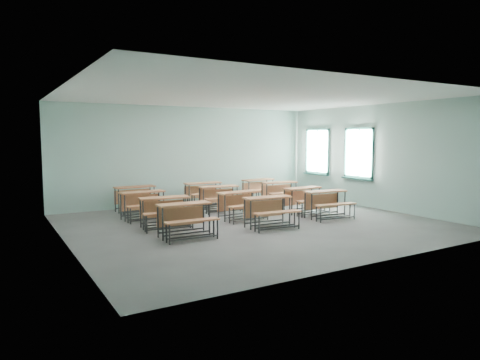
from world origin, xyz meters
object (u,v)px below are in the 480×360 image
object	(u,v)px
desk_unit_r2c2	(281,190)
desk_unit_r0c2	(327,200)
desk_unit_r1c2	(305,196)
desk_unit_r3c0	(136,195)
desk_unit_r0c1	(270,207)
desk_unit_r3c2	(260,186)
desk_unit_r3c1	(204,190)
desk_unit_r2c0	(144,201)
desk_unit_r1c0	(165,207)
desk_unit_r0c0	(186,215)
desk_unit_r1c1	(241,201)
desk_unit_r2c1	(220,194)

from	to	relation	value
desk_unit_r2c2	desk_unit_r0c2	bearing A→B (deg)	-90.06
desk_unit_r1c2	desk_unit_r3c0	size ratio (longest dim) A/B	1.02
desk_unit_r0c1	desk_unit_r3c2	bearing A→B (deg)	64.01
desk_unit_r3c0	desk_unit_r3c1	size ratio (longest dim) A/B	1.02
desk_unit_r3c2	desk_unit_r2c2	bearing A→B (deg)	-93.21
desk_unit_r1c2	desk_unit_r2c0	bearing A→B (deg)	155.99
desk_unit_r2c0	desk_unit_r3c0	xyz separation A→B (m)	(0.19, 1.30, 0.00)
desk_unit_r1c0	desk_unit_r0c0	bearing A→B (deg)	-81.64
desk_unit_r1c1	desk_unit_r3c1	xyz separation A→B (m)	(0.17, 2.61, 0.00)
desk_unit_r3c2	desk_unit_r1c2	bearing A→B (deg)	-102.41
desk_unit_r1c1	desk_unit_r3c2	xyz separation A→B (m)	(2.33, 2.62, 0.00)
desk_unit_r0c1	desk_unit_r3c1	distance (m)	3.86
desk_unit_r2c0	desk_unit_r3c2	world-z (taller)	same
desk_unit_r2c0	desk_unit_r0c1	bearing A→B (deg)	-51.95
desk_unit_r1c0	desk_unit_r1c1	bearing A→B (deg)	6.68
desk_unit_r2c2	desk_unit_r3c1	xyz separation A→B (m)	(-2.23, 1.11, 0.00)
desk_unit_r1c0	desk_unit_r1c2	world-z (taller)	same
desk_unit_r2c2	desk_unit_r3c1	world-z (taller)	same
desk_unit_r1c1	desk_unit_r2c2	xyz separation A→B (m)	(2.40, 1.50, 0.00)
desk_unit_r1c1	desk_unit_r2c1	distance (m)	1.45
desk_unit_r0c0	desk_unit_r2c0	world-z (taller)	same
desk_unit_r3c2	desk_unit_r1c0	bearing A→B (deg)	-156.64
desk_unit_r2c0	desk_unit_r3c0	distance (m)	1.32
desk_unit_r3c1	desk_unit_r1c0	bearing A→B (deg)	-130.53
desk_unit_r0c1	desk_unit_r0c2	xyz separation A→B (m)	(2.04, 0.20, 0.00)
desk_unit_r2c2	desk_unit_r0c0	bearing A→B (deg)	-142.84
desk_unit_r2c0	desk_unit_r3c0	world-z (taller)	same
desk_unit_r3c2	desk_unit_r1c1	bearing A→B (deg)	-138.56
desk_unit_r0c1	desk_unit_r3c2	size ratio (longest dim) A/B	0.98
desk_unit_r1c0	desk_unit_r1c1	distance (m)	2.14
desk_unit_r1c2	desk_unit_r2c2	world-z (taller)	same
desk_unit_r1c0	desk_unit_r3c0	xyz separation A→B (m)	(0.09, 2.64, 0.00)
desk_unit_r1c0	desk_unit_r2c2	distance (m)	4.78
desk_unit_r1c0	desk_unit_r3c1	xyz separation A→B (m)	(2.31, 2.60, 0.00)
desk_unit_r1c1	desk_unit_r2c0	distance (m)	2.61
desk_unit_r1c2	desk_unit_r0c2	bearing A→B (deg)	-92.42
desk_unit_r0c0	desk_unit_r3c2	size ratio (longest dim) A/B	0.95
desk_unit_r0c1	desk_unit_r0c2	world-z (taller)	same
desk_unit_r3c0	desk_unit_r3c1	xyz separation A→B (m)	(2.22, -0.04, 0.00)
desk_unit_r0c1	desk_unit_r1c2	size ratio (longest dim) A/B	0.99
desk_unit_r0c2	desk_unit_r2c1	xyz separation A→B (m)	(-1.98, 2.50, 0.00)
desk_unit_r1c0	desk_unit_r3c0	world-z (taller)	same
desk_unit_r1c1	desk_unit_r3c1	world-z (taller)	same
desk_unit_r0c0	desk_unit_r3c1	world-z (taller)	same
desk_unit_r0c1	desk_unit_r1c2	world-z (taller)	same
desk_unit_r1c2	desk_unit_r3c2	xyz separation A→B (m)	(0.26, 2.75, 0.00)
desk_unit_r1c1	desk_unit_r3c0	size ratio (longest dim) A/B	1.00
desk_unit_r1c0	desk_unit_r2c0	xyz separation A→B (m)	(-0.10, 1.33, 0.00)
desk_unit_r1c2	desk_unit_r2c0	xyz separation A→B (m)	(-4.30, 1.48, 0.00)
desk_unit_r1c2	desk_unit_r1c1	bearing A→B (deg)	171.28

